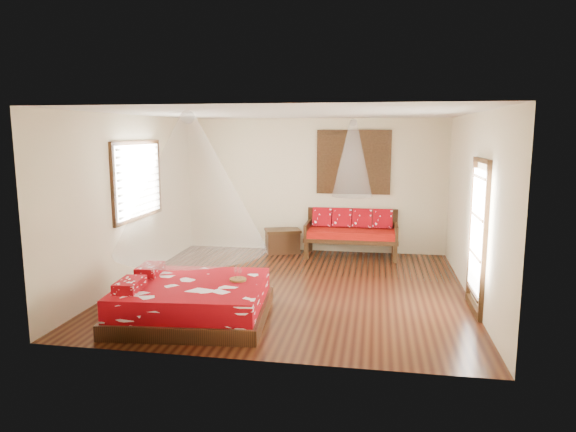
# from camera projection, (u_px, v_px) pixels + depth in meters

# --- Properties ---
(room) EXTENTS (5.54, 5.54, 2.84)m
(room) POSITION_uv_depth(u_px,v_px,m) (293.00, 203.00, 8.15)
(room) COLOR black
(room) RESTS_ON ground
(bed) EXTENTS (2.14, 1.97, 0.63)m
(bed) POSITION_uv_depth(u_px,v_px,m) (192.00, 300.00, 6.97)
(bed) COLOR black
(bed) RESTS_ON floor
(daybed) EXTENTS (1.86, 0.83, 0.96)m
(daybed) POSITION_uv_depth(u_px,v_px,m) (351.00, 231.00, 10.47)
(daybed) COLOR black
(daybed) RESTS_ON floor
(storage_chest) EXTENTS (0.85, 0.74, 0.50)m
(storage_chest) POSITION_uv_depth(u_px,v_px,m) (283.00, 241.00, 10.82)
(storage_chest) COLOR black
(storage_chest) RESTS_ON floor
(shutter_panel) EXTENTS (1.52, 0.06, 1.32)m
(shutter_panel) POSITION_uv_depth(u_px,v_px,m) (354.00, 162.00, 10.57)
(shutter_panel) COLOR black
(shutter_panel) RESTS_ON wall_back
(window_left) EXTENTS (0.10, 1.74, 1.34)m
(window_left) POSITION_uv_depth(u_px,v_px,m) (138.00, 180.00, 8.75)
(window_left) COLOR black
(window_left) RESTS_ON wall_left
(glazed_door) EXTENTS (0.08, 1.02, 2.16)m
(glazed_door) POSITION_uv_depth(u_px,v_px,m) (477.00, 237.00, 7.16)
(glazed_door) COLOR black
(glazed_door) RESTS_ON floor
(wine_tray) EXTENTS (0.23, 0.23, 0.19)m
(wine_tray) POSITION_uv_depth(u_px,v_px,m) (238.00, 277.00, 7.02)
(wine_tray) COLOR brown
(wine_tray) RESTS_ON bed
(mosquito_net_main) EXTENTS (2.03, 2.03, 1.80)m
(mosquito_net_main) POSITION_uv_depth(u_px,v_px,m) (190.00, 183.00, 6.71)
(mosquito_net_main) COLOR white
(mosquito_net_main) RESTS_ON ceiling
(mosquito_net_daybed) EXTENTS (0.80, 0.80, 1.50)m
(mosquito_net_daybed) POSITION_uv_depth(u_px,v_px,m) (353.00, 158.00, 10.10)
(mosquito_net_daybed) COLOR white
(mosquito_net_daybed) RESTS_ON ceiling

